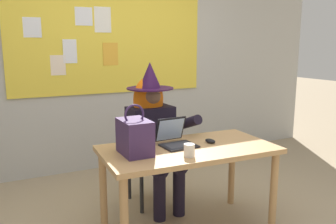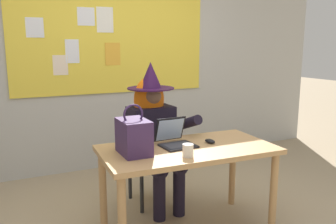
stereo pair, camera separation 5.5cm
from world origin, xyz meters
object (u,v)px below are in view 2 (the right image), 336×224
desk_main (188,158)px  person_costumed (153,127)px  handbag (134,136)px  laptop (175,139)px  computer_mouse (210,141)px  coffee_mug (188,150)px  chair_at_desk (149,152)px

desk_main → person_costumed: (-0.04, 0.60, 0.13)m
desk_main → handbag: 0.50m
laptop → computer_mouse: bearing=-17.7°
coffee_mug → computer_mouse: bearing=35.1°
computer_mouse → coffee_mug: 0.41m
laptop → handbag: (-0.38, -0.07, 0.09)m
chair_at_desk → computer_mouse: bearing=21.6°
person_costumed → handbag: bearing=-37.8°
desk_main → computer_mouse: size_ratio=13.55×
chair_at_desk → laptop: size_ratio=2.91×
desk_main → coffee_mug: coffee_mug is taller
person_costumed → coffee_mug: (-0.07, -0.81, 0.01)m
handbag → laptop: bearing=11.0°
chair_at_desk → computer_mouse: size_ratio=8.52×
handbag → person_costumed: bearing=55.0°
computer_mouse → coffee_mug: bearing=-154.7°
computer_mouse → coffee_mug: (-0.34, -0.24, 0.03)m
computer_mouse → handbag: handbag is taller
handbag → computer_mouse: bearing=-0.1°
coffee_mug → desk_main: bearing=61.6°
computer_mouse → handbag: size_ratio=0.28×
desk_main → computer_mouse: bearing=5.9°
computer_mouse → coffee_mug: coffee_mug is taller
chair_at_desk → laptop: laptop is taller
desk_main → coffee_mug: 0.28m
person_costumed → laptop: 0.50m
desk_main → person_costumed: person_costumed is taller
person_costumed → computer_mouse: bearing=22.1°
desk_main → person_costumed: bearing=94.2°
person_costumed → coffee_mug: person_costumed is taller
chair_at_desk → handbag: handbag is taller
person_costumed → chair_at_desk: bearing=178.2°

